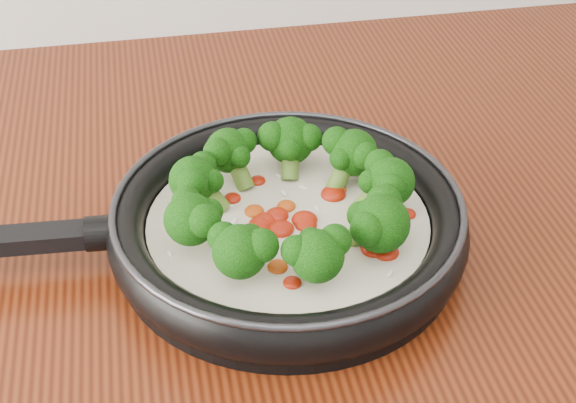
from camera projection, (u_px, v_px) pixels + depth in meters
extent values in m
cylinder|color=black|center=(288.00, 243.00, 0.70)|extent=(0.31, 0.31, 0.01)
torus|color=black|center=(288.00, 223.00, 0.69)|extent=(0.32, 0.32, 0.03)
torus|color=#2D2D33|center=(288.00, 203.00, 0.68)|extent=(0.31, 0.31, 0.01)
cube|color=black|center=(4.00, 241.00, 0.66)|extent=(0.18, 0.04, 0.01)
cylinder|color=black|center=(103.00, 233.00, 0.67)|extent=(0.03, 0.03, 0.03)
cylinder|color=beige|center=(288.00, 229.00, 0.69)|extent=(0.25, 0.25, 0.02)
ellipsoid|color=#A01807|center=(266.00, 220.00, 0.68)|extent=(0.02, 0.02, 0.01)
ellipsoid|color=#A01807|center=(305.00, 220.00, 0.68)|extent=(0.03, 0.03, 0.01)
ellipsoid|color=#B9400B|center=(278.00, 267.00, 0.64)|extent=(0.02, 0.02, 0.01)
ellipsoid|color=#A01807|center=(292.00, 283.00, 0.62)|extent=(0.02, 0.02, 0.01)
ellipsoid|color=#A01807|center=(333.00, 194.00, 0.71)|extent=(0.02, 0.02, 0.01)
ellipsoid|color=#B9400B|center=(337.00, 190.00, 0.72)|extent=(0.02, 0.02, 0.01)
ellipsoid|color=#A01807|center=(373.00, 249.00, 0.65)|extent=(0.03, 0.03, 0.01)
ellipsoid|color=#A01807|center=(386.00, 252.00, 0.65)|extent=(0.03, 0.03, 0.01)
ellipsoid|color=#B9400B|center=(301.00, 250.00, 0.65)|extent=(0.02, 0.02, 0.01)
ellipsoid|color=#A01807|center=(277.00, 215.00, 0.69)|extent=(0.02, 0.02, 0.01)
ellipsoid|color=#A01807|center=(238.00, 248.00, 0.66)|extent=(0.02, 0.02, 0.01)
ellipsoid|color=#B9400B|center=(254.00, 211.00, 0.69)|extent=(0.02, 0.02, 0.01)
ellipsoid|color=#A01807|center=(258.00, 181.00, 0.73)|extent=(0.02, 0.02, 0.01)
ellipsoid|color=#A01807|center=(366.00, 180.00, 0.73)|extent=(0.02, 0.02, 0.01)
ellipsoid|color=#B9400B|center=(286.00, 206.00, 0.70)|extent=(0.02, 0.02, 0.01)
ellipsoid|color=#A01807|center=(407.00, 214.00, 0.69)|extent=(0.02, 0.02, 0.01)
ellipsoid|color=#A01807|center=(281.00, 229.00, 0.67)|extent=(0.03, 0.03, 0.01)
ellipsoid|color=#B9400B|center=(334.00, 253.00, 0.65)|extent=(0.02, 0.02, 0.01)
ellipsoid|color=#A01807|center=(260.00, 225.00, 0.68)|extent=(0.02, 0.02, 0.01)
ellipsoid|color=#A01807|center=(306.00, 225.00, 0.68)|extent=(0.02, 0.02, 0.01)
ellipsoid|color=#B9400B|center=(302.00, 251.00, 0.65)|extent=(0.03, 0.03, 0.01)
ellipsoid|color=#A01807|center=(232.00, 198.00, 0.71)|extent=(0.02, 0.02, 0.01)
ellipsoid|color=white|center=(364.00, 169.00, 0.75)|extent=(0.01, 0.01, 0.00)
ellipsoid|color=white|center=(390.00, 274.00, 0.63)|extent=(0.01, 0.01, 0.00)
ellipsoid|color=white|center=(303.00, 188.00, 0.72)|extent=(0.01, 0.01, 0.00)
ellipsoid|color=white|center=(284.00, 193.00, 0.71)|extent=(0.01, 0.01, 0.00)
ellipsoid|color=white|center=(179.00, 195.00, 0.71)|extent=(0.01, 0.01, 0.00)
ellipsoid|color=white|center=(290.00, 225.00, 0.68)|extent=(0.01, 0.01, 0.00)
ellipsoid|color=white|center=(239.00, 188.00, 0.72)|extent=(0.00, 0.01, 0.00)
ellipsoid|color=white|center=(172.00, 222.00, 0.68)|extent=(0.01, 0.01, 0.00)
ellipsoid|color=white|center=(317.00, 208.00, 0.70)|extent=(0.01, 0.01, 0.00)
ellipsoid|color=white|center=(235.00, 222.00, 0.68)|extent=(0.01, 0.01, 0.00)
ellipsoid|color=white|center=(263.00, 227.00, 0.68)|extent=(0.01, 0.00, 0.00)
ellipsoid|color=white|center=(230.00, 206.00, 0.70)|extent=(0.01, 0.01, 0.00)
ellipsoid|color=white|center=(228.00, 252.00, 0.65)|extent=(0.01, 0.01, 0.00)
ellipsoid|color=white|center=(265.00, 225.00, 0.68)|extent=(0.01, 0.00, 0.00)
ellipsoid|color=white|center=(240.00, 175.00, 0.74)|extent=(0.01, 0.01, 0.00)
ellipsoid|color=white|center=(280.00, 176.00, 0.74)|extent=(0.01, 0.01, 0.00)
ellipsoid|color=white|center=(365.00, 221.00, 0.68)|extent=(0.01, 0.01, 0.00)
ellipsoid|color=white|center=(170.00, 254.00, 0.65)|extent=(0.01, 0.01, 0.00)
ellipsoid|color=white|center=(300.00, 228.00, 0.68)|extent=(0.01, 0.01, 0.00)
cylinder|color=olive|center=(368.00, 200.00, 0.69)|extent=(0.03, 0.02, 0.04)
sphere|color=black|center=(390.00, 182.00, 0.68)|extent=(0.04, 0.04, 0.04)
sphere|color=black|center=(380.00, 164.00, 0.69)|extent=(0.03, 0.03, 0.03)
sphere|color=black|center=(391.00, 188.00, 0.66)|extent=(0.03, 0.03, 0.02)
sphere|color=black|center=(370.00, 182.00, 0.67)|extent=(0.02, 0.02, 0.02)
cylinder|color=olive|center=(341.00, 175.00, 0.72)|extent=(0.03, 0.03, 0.03)
sphere|color=black|center=(354.00, 153.00, 0.72)|extent=(0.04, 0.04, 0.04)
sphere|color=black|center=(337.00, 141.00, 0.72)|extent=(0.03, 0.03, 0.03)
sphere|color=black|center=(365.00, 156.00, 0.70)|extent=(0.03, 0.03, 0.02)
sphere|color=black|center=(341.00, 158.00, 0.71)|extent=(0.02, 0.02, 0.02)
cylinder|color=olive|center=(290.00, 164.00, 0.73)|extent=(0.02, 0.03, 0.03)
sphere|color=black|center=(290.00, 140.00, 0.74)|extent=(0.05, 0.05, 0.04)
sphere|color=black|center=(272.00, 136.00, 0.73)|extent=(0.03, 0.03, 0.03)
sphere|color=black|center=(308.00, 138.00, 0.73)|extent=(0.03, 0.03, 0.03)
sphere|color=black|center=(290.00, 149.00, 0.72)|extent=(0.02, 0.02, 0.02)
cylinder|color=olive|center=(240.00, 173.00, 0.72)|extent=(0.03, 0.03, 0.03)
sphere|color=black|center=(228.00, 150.00, 0.72)|extent=(0.04, 0.04, 0.04)
sphere|color=black|center=(217.00, 152.00, 0.71)|extent=(0.03, 0.03, 0.03)
sphere|color=black|center=(244.00, 141.00, 0.72)|extent=(0.02, 0.02, 0.02)
sphere|color=black|center=(239.00, 157.00, 0.71)|extent=(0.02, 0.02, 0.02)
cylinder|color=olive|center=(212.00, 197.00, 0.69)|extent=(0.03, 0.03, 0.03)
sphere|color=black|center=(193.00, 180.00, 0.69)|extent=(0.04, 0.04, 0.04)
sphere|color=black|center=(193.00, 184.00, 0.67)|extent=(0.03, 0.03, 0.03)
sphere|color=black|center=(203.00, 165.00, 0.70)|extent=(0.03, 0.03, 0.02)
sphere|color=black|center=(212.00, 181.00, 0.68)|extent=(0.02, 0.02, 0.02)
cylinder|color=olive|center=(213.00, 230.00, 0.65)|extent=(0.04, 0.02, 0.04)
sphere|color=black|center=(190.00, 220.00, 0.64)|extent=(0.04, 0.04, 0.04)
sphere|color=black|center=(204.00, 221.00, 0.62)|extent=(0.03, 0.03, 0.03)
sphere|color=black|center=(187.00, 202.00, 0.65)|extent=(0.03, 0.03, 0.02)
sphere|color=black|center=(210.00, 212.00, 0.64)|extent=(0.02, 0.02, 0.02)
cylinder|color=olive|center=(251.00, 255.00, 0.63)|extent=(0.03, 0.03, 0.03)
sphere|color=black|center=(240.00, 252.00, 0.61)|extent=(0.04, 0.04, 0.04)
sphere|color=black|center=(262.00, 245.00, 0.60)|extent=(0.03, 0.03, 0.03)
sphere|color=black|center=(223.00, 237.00, 0.61)|extent=(0.03, 0.03, 0.02)
sphere|color=black|center=(250.00, 237.00, 0.62)|extent=(0.02, 0.02, 0.02)
cylinder|color=olive|center=(311.00, 258.00, 0.63)|extent=(0.02, 0.03, 0.03)
sphere|color=black|center=(317.00, 256.00, 0.60)|extent=(0.04, 0.04, 0.04)
sphere|color=black|center=(335.00, 240.00, 0.61)|extent=(0.03, 0.03, 0.03)
sphere|color=black|center=(296.00, 251.00, 0.60)|extent=(0.03, 0.03, 0.02)
sphere|color=black|center=(311.00, 240.00, 0.62)|extent=(0.02, 0.02, 0.02)
cylinder|color=olive|center=(361.00, 233.00, 0.65)|extent=(0.03, 0.03, 0.03)
sphere|color=black|center=(381.00, 224.00, 0.64)|extent=(0.05, 0.05, 0.05)
sphere|color=black|center=(384.00, 202.00, 0.65)|extent=(0.03, 0.03, 0.03)
sphere|color=black|center=(367.00, 229.00, 0.62)|extent=(0.03, 0.03, 0.03)
sphere|color=black|center=(361.00, 215.00, 0.64)|extent=(0.02, 0.02, 0.02)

